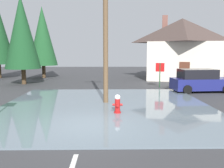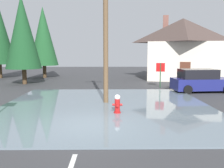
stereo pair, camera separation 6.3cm
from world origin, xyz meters
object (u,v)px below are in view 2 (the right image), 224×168
Objects in this scene: fire_hydrant at (117,105)px; stop_sign_far at (160,70)px; pine_tree_short_left at (43,36)px; utility_pole at (106,26)px; house at (182,48)px; parked_car at (201,81)px; pine_tree_tall_left at (22,32)px.

fire_hydrant is 9.66m from stop_sign_far.
pine_tree_short_left reaches higher than stop_sign_far.
utility_pole reaches higher than pine_tree_short_left.
house is (8.32, 13.23, -0.95)m from utility_pole.
utility_pole is 1.88× the size of parked_car.
pine_tree_short_left reaches higher than parked_car.
house reaches higher than stop_sign_far.
stop_sign_far is at bearing 54.69° from utility_pole.
utility_pole is 8.27m from stop_sign_far.
house is at bearing -4.42° from pine_tree_short_left.
stop_sign_far is 14.67m from pine_tree_short_left.
utility_pole is at bearing -48.66° from pine_tree_tall_left.
fire_hydrant is 0.10× the size of house.
parked_car is at bearing 30.14° from utility_pole.
pine_tree_tall_left is at bearing -93.69° from pine_tree_short_left.
fire_hydrant is at bearing -134.61° from parked_car.
utility_pole is 16.18m from pine_tree_short_left.
house reaches higher than parked_car.
parked_car is (7.04, 4.09, -3.58)m from utility_pole.
fire_hydrant is 0.12× the size of pine_tree_tall_left.
utility_pole is at bearing -63.17° from pine_tree_short_left.
pine_tree_short_left is (0.37, 5.72, 0.01)m from pine_tree_tall_left.
stop_sign_far is 3.47m from parked_car.
stop_sign_far is 8.15m from house.
utility_pole is at bearing -122.16° from house.
utility_pole is 8.89m from parked_car.
house is (3.84, 6.91, 1.96)m from stop_sign_far.
utility_pole is at bearing 103.11° from fire_hydrant.
fire_hydrant is at bearing -53.61° from pine_tree_tall_left.
fire_hydrant is 0.11× the size of utility_pole.
pine_tree_tall_left is 5.73m from pine_tree_short_left.
utility_pole is 0.92× the size of house.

